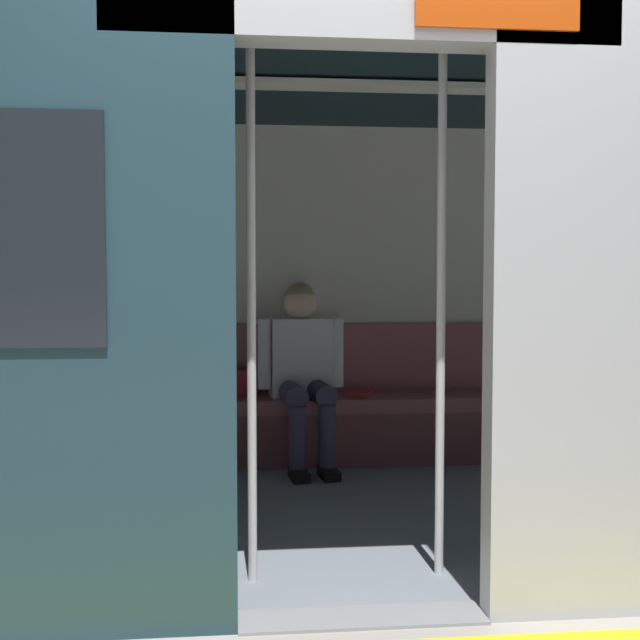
# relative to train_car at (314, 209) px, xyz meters

# --- Properties ---
(ground_plane) EXTENTS (60.00, 60.00, 0.00)m
(ground_plane) POSITION_rel_train_car_xyz_m (-0.05, 1.27, -1.53)
(ground_plane) COLOR gray
(train_car) EXTENTS (6.40, 2.91, 2.31)m
(train_car) POSITION_rel_train_car_xyz_m (0.00, 0.00, 0.00)
(train_car) COLOR #ADAFB5
(train_car) RESTS_ON ground_plane
(bench_seat) EXTENTS (2.55, 0.44, 0.43)m
(bench_seat) POSITION_rel_train_car_xyz_m (-0.05, -1.13, -1.20)
(bench_seat) COLOR #935156
(bench_seat) RESTS_ON ground_plane
(person_seated) EXTENTS (0.55, 0.70, 1.16)m
(person_seated) POSITION_rel_train_car_xyz_m (-0.03, -1.08, -0.88)
(person_seated) COLOR silver
(person_seated) RESTS_ON ground_plane
(handbag) EXTENTS (0.26, 0.15, 0.17)m
(handbag) POSITION_rel_train_car_xyz_m (0.44, -1.20, -1.02)
(handbag) COLOR maroon
(handbag) RESTS_ON bench_seat
(book) EXTENTS (0.22, 0.26, 0.03)m
(book) POSITION_rel_train_car_xyz_m (-0.40, -1.14, -1.09)
(book) COLOR #B22D2D
(book) RESTS_ON bench_seat
(grab_pole_door) EXTENTS (0.04, 0.04, 2.17)m
(grab_pole_door) POSITION_rel_train_car_xyz_m (0.33, 0.87, -0.45)
(grab_pole_door) COLOR silver
(grab_pole_door) RESTS_ON ground_plane
(grab_pole_far) EXTENTS (0.04, 0.04, 2.17)m
(grab_pole_far) POSITION_rel_train_car_xyz_m (-0.43, 0.87, -0.45)
(grab_pole_far) COLOR silver
(grab_pole_far) RESTS_ON ground_plane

